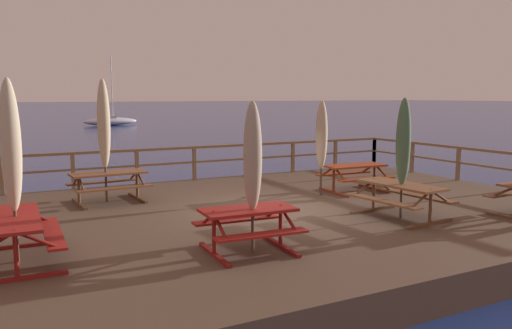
% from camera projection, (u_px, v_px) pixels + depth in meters
% --- Properties ---
extents(ground_plane, '(600.00, 600.00, 0.00)m').
position_uv_depth(ground_plane, '(271.00, 236.00, 12.28)').
color(ground_plane, navy).
extents(wooden_deck, '(15.16, 10.34, 0.64)m').
position_uv_depth(wooden_deck, '(271.00, 223.00, 12.23)').
color(wooden_deck, brown).
rests_on(wooden_deck, ground).
extents(railing_waterside_far, '(14.96, 0.10, 1.09)m').
position_uv_depth(railing_waterside_far, '(194.00, 157.00, 16.49)').
color(railing_waterside_far, brown).
rests_on(railing_waterside_far, wooden_deck).
extents(railing_side_right, '(0.10, 10.14, 1.09)m').
position_uv_depth(railing_side_right, '(486.00, 160.00, 15.53)').
color(railing_side_right, brown).
rests_on(railing_side_right, wooden_deck).
extents(picnic_table_front_right, '(1.92, 1.50, 0.78)m').
position_uv_depth(picnic_table_front_right, '(109.00, 180.00, 13.06)').
color(picnic_table_front_right, brown).
rests_on(picnic_table_front_right, wooden_deck).
extents(picnic_table_mid_left, '(1.70, 1.50, 0.78)m').
position_uv_depth(picnic_table_mid_left, '(248.00, 221.00, 8.88)').
color(picnic_table_mid_left, maroon).
rests_on(picnic_table_mid_left, wooden_deck).
extents(picnic_table_back_right, '(1.82, 1.49, 0.78)m').
position_uv_depth(picnic_table_back_right, '(355.00, 172.00, 14.51)').
color(picnic_table_back_right, '#993819').
rests_on(picnic_table_back_right, wooden_deck).
extents(picnic_table_back_left, '(1.55, 2.09, 0.78)m').
position_uv_depth(picnic_table_back_left, '(401.00, 193.00, 11.37)').
color(picnic_table_back_left, brown).
rests_on(picnic_table_back_left, wooden_deck).
extents(picnic_table_front_left, '(1.49, 2.22, 0.78)m').
position_uv_depth(picnic_table_front_left, '(15.00, 229.00, 8.26)').
color(picnic_table_front_left, maroon).
rests_on(picnic_table_front_left, wooden_deck).
extents(patio_umbrella_short_front, '(0.32, 0.32, 3.12)m').
position_uv_depth(patio_umbrella_short_front, '(104.00, 124.00, 12.89)').
color(patio_umbrella_short_front, '#4C3828').
rests_on(patio_umbrella_short_front, wooden_deck).
extents(patio_umbrella_short_back, '(0.32, 0.32, 2.61)m').
position_uv_depth(patio_umbrella_short_back, '(253.00, 157.00, 8.69)').
color(patio_umbrella_short_back, '#4C3828').
rests_on(patio_umbrella_short_back, wooden_deck).
extents(patio_umbrella_short_mid, '(0.32, 0.32, 2.57)m').
position_uv_depth(patio_umbrella_short_mid, '(322.00, 135.00, 13.83)').
color(patio_umbrella_short_mid, '#4C3828').
rests_on(patio_umbrella_short_mid, wooden_deck).
extents(patio_umbrella_tall_mid_right, '(0.32, 0.32, 2.65)m').
position_uv_depth(patio_umbrella_tall_mid_right, '(403.00, 142.00, 11.17)').
color(patio_umbrella_tall_mid_right, '#4C3828').
rests_on(patio_umbrella_tall_mid_right, wooden_deck).
extents(patio_umbrella_tall_back_right, '(0.32, 0.32, 2.98)m').
position_uv_depth(patio_umbrella_tall_back_right, '(11.00, 146.00, 8.14)').
color(patio_umbrella_tall_back_right, '#4C3828').
rests_on(patio_umbrella_tall_back_right, wooden_deck).
extents(sailboat_distant, '(6.03, 1.79, 7.72)m').
position_uv_depth(sailboat_distant, '(110.00, 121.00, 58.39)').
color(sailboat_distant, silver).
rests_on(sailboat_distant, ground).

